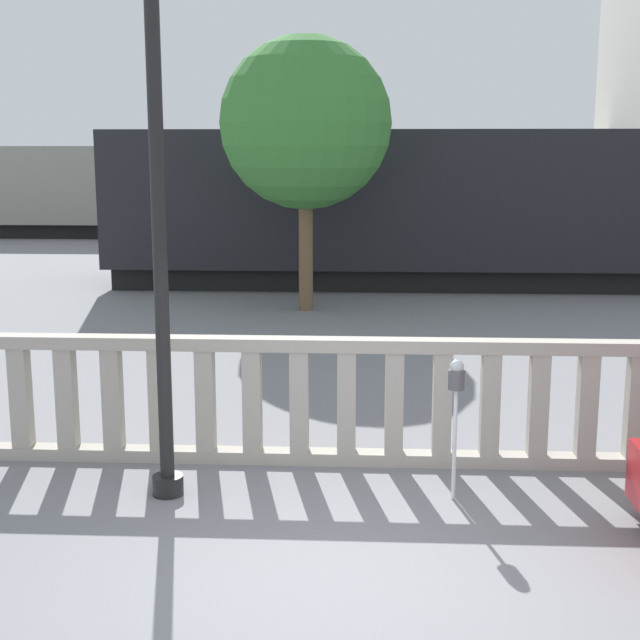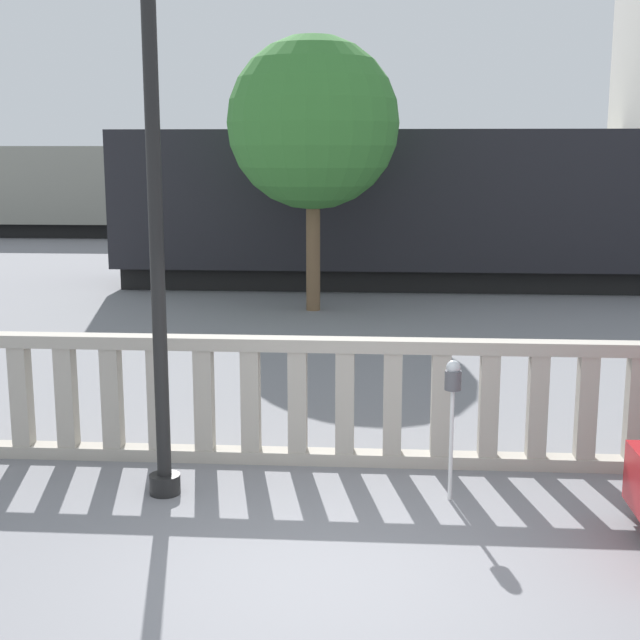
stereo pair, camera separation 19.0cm
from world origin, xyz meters
The scene contains 7 objects.
ground_plane centered at (0.00, 0.00, 0.00)m, with size 160.00×160.00×0.00m, color slate.
balustrade centered at (0.00, 2.67, 0.71)m, with size 15.32×0.24×1.42m.
lamppost centered at (-1.77, 1.68, 2.92)m, with size 0.31×0.31×5.57m.
parking_meter centered at (1.09, 1.72, 1.13)m, with size 0.16×0.16×1.42m.
train_near centered at (3.33, 15.84, 2.03)m, with size 18.77×3.12×4.47m.
train_far centered at (-5.05, 28.15, 1.84)m, with size 28.80×2.93×4.12m.
tree_left centered at (-1.09, 12.15, 3.94)m, with size 3.58×3.58×5.74m.
Camera 1 is at (0.20, -6.71, 3.43)m, focal length 50.00 mm.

